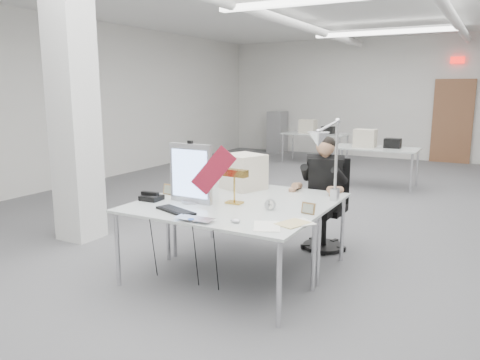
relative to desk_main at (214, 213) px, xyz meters
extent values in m
cube|color=#555557|center=(0.00, 2.50, -0.75)|extent=(10.00, 14.00, 0.02)
cube|color=silver|center=(0.00, 9.51, 0.86)|extent=(10.00, 0.02, 3.20)
cube|color=silver|center=(-5.01, 2.50, 0.86)|extent=(0.02, 14.00, 3.20)
cube|color=white|center=(-2.30, 0.50, 0.86)|extent=(0.45, 0.45, 3.20)
cube|color=brown|center=(1.20, 9.44, 0.31)|extent=(0.95, 0.08, 2.10)
cube|color=red|center=(1.20, 9.40, 1.81)|extent=(0.32, 0.06, 0.16)
cylinder|color=silver|center=(-1.20, 2.50, 2.28)|extent=(0.16, 13.60, 0.16)
cube|color=white|center=(0.00, 2.50, 2.24)|extent=(2.80, 0.14, 0.08)
cube|color=white|center=(0.00, 6.50, 2.24)|extent=(2.80, 0.14, 0.08)
cube|color=silver|center=(0.00, 0.00, 0.00)|extent=(1.80, 0.90, 0.02)
cube|color=silver|center=(0.00, 0.90, 0.00)|extent=(1.80, 0.90, 0.02)
cube|color=silver|center=(0.20, 5.50, 0.00)|extent=(1.60, 0.80, 0.02)
cube|color=silver|center=(-1.80, 7.70, 0.00)|extent=(1.60, 0.80, 0.02)
cube|color=gray|center=(-3.50, 9.15, -0.14)|extent=(0.45, 0.55, 1.20)
cube|color=#B7B7BC|center=(-0.38, 0.19, 0.31)|extent=(0.47, 0.05, 0.59)
cube|color=maroon|center=(-0.09, 0.15, 0.36)|extent=(0.43, 0.16, 0.48)
cube|color=black|center=(-0.29, -0.19, 0.02)|extent=(0.47, 0.29, 0.02)
imported|color=#A3A3A8|center=(0.03, -0.41, 0.03)|extent=(0.36, 0.24, 0.03)
ellipsoid|color=silver|center=(0.36, -0.23, 0.03)|extent=(0.09, 0.06, 0.04)
cube|color=black|center=(-0.78, 0.06, 0.04)|extent=(0.20, 0.19, 0.05)
cube|color=#A87C48|center=(-0.79, 0.36, 0.07)|extent=(0.14, 0.04, 0.11)
cube|color=olive|center=(0.80, 0.34, 0.06)|extent=(0.14, 0.05, 0.10)
cylinder|color=#AAABAF|center=(0.43, 0.30, 0.06)|extent=(0.11, 0.07, 0.11)
cube|color=white|center=(0.64, -0.20, 0.02)|extent=(0.33, 0.37, 0.01)
cube|color=#D2BE7D|center=(0.80, -0.03, 0.02)|extent=(0.27, 0.32, 0.01)
cube|color=white|center=(0.85, 0.05, 0.02)|extent=(0.27, 0.26, 0.01)
cube|color=beige|center=(-0.23, 1.01, 0.21)|extent=(0.53, 0.51, 0.39)
camera|label=1|loc=(2.22, -3.53, 1.13)|focal=35.00mm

